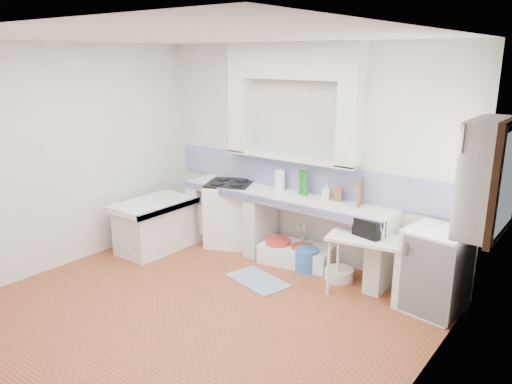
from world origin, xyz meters
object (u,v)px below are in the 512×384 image
Objects in this scene: sink at (296,255)px; fridge at (435,270)px; side_table at (365,266)px; stove at (230,214)px.

fridge is at bearing -15.60° from sink.
sink is at bearing -176.96° from fridge.
side_table is 0.92× the size of fridge.
stove is 2.96m from fridge.
stove reaches higher than side_table.
stove reaches higher than sink.
fridge reaches higher than sink.
side_table is at bearing -24.95° from sink.
sink is 1.86m from fridge.
stove is at bearing 161.86° from side_table.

